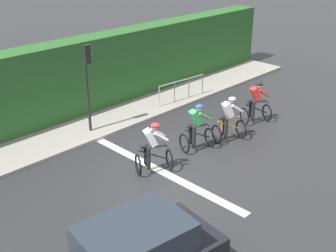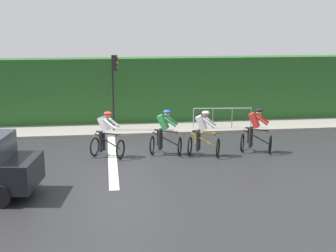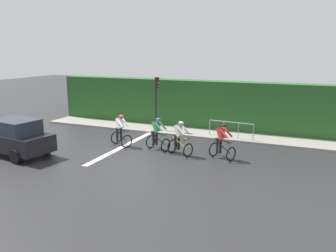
% 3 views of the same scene
% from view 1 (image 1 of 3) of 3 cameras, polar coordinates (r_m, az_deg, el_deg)
% --- Properties ---
extents(ground_plane, '(80.00, 80.00, 0.00)m').
position_cam_1_polar(ground_plane, '(14.06, -0.50, -5.20)').
color(ground_plane, '#28282B').
extents(sidewalk_kerb, '(2.80, 20.00, 0.12)m').
position_cam_1_polar(sidewalk_kerb, '(18.15, -5.74, 2.01)').
color(sidewalk_kerb, gray).
rests_on(sidewalk_kerb, ground).
extents(stone_wall_low, '(0.44, 20.00, 0.46)m').
position_cam_1_polar(stone_wall_low, '(18.74, -7.54, 3.22)').
color(stone_wall_low, gray).
rests_on(stone_wall_low, ground).
extents(hedge_wall, '(1.10, 20.00, 3.07)m').
position_cam_1_polar(hedge_wall, '(18.54, -8.35, 7.21)').
color(hedge_wall, '#265623').
rests_on(hedge_wall, ground).
extents(road_marking_stop_line, '(7.00, 0.30, 0.01)m').
position_cam_1_polar(road_marking_stop_line, '(13.85, -1.49, -5.67)').
color(road_marking_stop_line, silver).
rests_on(road_marking_stop_line, ground).
extents(cyclist_lead, '(1.07, 1.27, 1.66)m').
position_cam_1_polar(cyclist_lead, '(17.13, 11.50, 2.88)').
color(cyclist_lead, black).
rests_on(cyclist_lead, ground).
extents(cyclist_second, '(1.03, 1.25, 1.66)m').
position_cam_1_polar(cyclist_second, '(15.48, 8.00, 0.76)').
color(cyclist_second, black).
rests_on(cyclist_second, ground).
extents(cyclist_mid, '(0.98, 1.24, 1.66)m').
position_cam_1_polar(cyclist_mid, '(14.72, 3.79, -0.33)').
color(cyclist_mid, black).
rests_on(cyclist_mid, ground).
extents(cyclist_fourth, '(1.10, 1.27, 1.66)m').
position_cam_1_polar(cyclist_fourth, '(13.32, -2.04, -3.08)').
color(cyclist_fourth, black).
rests_on(cyclist_fourth, ground).
extents(traffic_light_near_crossing, '(0.25, 0.31, 3.34)m').
position_cam_1_polar(traffic_light_near_crossing, '(15.68, -10.50, 6.48)').
color(traffic_light_near_crossing, black).
rests_on(traffic_light_near_crossing, ground).
extents(pedestrian_railing_kerbside, '(0.27, 2.57, 1.03)m').
position_cam_1_polar(pedestrian_railing_kerbside, '(18.92, 1.84, 5.30)').
color(pedestrian_railing_kerbside, '#999EA3').
rests_on(pedestrian_railing_kerbside, ground).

